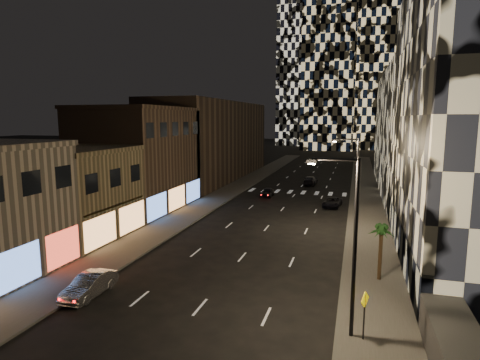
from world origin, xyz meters
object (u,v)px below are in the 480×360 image
Objects in this scene: streetlight_far at (354,178)px; ped_sign at (364,307)px; car_dark_midlane at (267,192)px; car_dark_rightlane at (332,202)px; car_silver_parked at (89,285)px; car_dark_oncoming at (310,180)px; palm_tree at (381,234)px; streetlight_near at (350,235)px.

ped_sign is at bearing -87.67° from streetlight_far.
car_dark_midlane is 0.86× the size of car_dark_rightlane.
ped_sign is at bearing -71.61° from car_dark_midlane.
car_dark_rightlane is at bearing -26.15° from car_dark_midlane.
car_dark_midlane is 10.23m from car_dark_rightlane.
car_silver_parked is 0.85× the size of car_dark_oncoming.
ped_sign is (3.39, -31.18, 1.24)m from car_dark_rightlane.
ped_sign is (8.01, -47.75, 1.11)m from car_dark_oncoming.
palm_tree reaches higher than ped_sign.
streetlight_far reaches higher than ped_sign.
car_silver_parked is 0.98× the size of car_dark_rightlane.
streetlight_far is at bearing 50.98° from car_silver_parked.
car_silver_parked is 16.43m from ped_sign.
car_silver_parked is 47.81m from car_dark_oncoming.
car_dark_rightlane is 1.10× the size of palm_tree.
car_silver_parked is at bearing 178.21° from streetlight_near.
car_dark_midlane is 13.12m from car_dark_oncoming.
car_dark_oncoming is (-7.19, 47.56, -4.63)m from streetlight_near.
streetlight_near is 2.33× the size of palm_tree.
car_dark_midlane is (3.70, 34.80, -0.07)m from car_silver_parked.
streetlight_far is 20.52m from ped_sign.
ped_sign is (16.38, -0.68, 1.14)m from car_silver_parked.
streetlight_far reaches higher than palm_tree.
palm_tree is (4.52, -22.99, 2.75)m from car_dark_rightlane.
streetlight_near is 2.47× the size of car_dark_midlane.
palm_tree is (1.95, -12.00, -2.02)m from streetlight_far.
streetlight_near is at bearing -2.25° from car_silver_parked.
streetlight_near is at bearing 100.22° from car_dark_oncoming.
car_silver_parked is 33.15m from car_dark_rightlane.
streetlight_far is 2.11× the size of car_dark_rightlane.
streetlight_far is 28.85m from car_dark_oncoming.
ped_sign is at bearing -97.85° from palm_tree.
streetlight_near is 48.32m from car_dark_oncoming.
car_silver_parked is at bearing -97.34° from car_dark_midlane.
ped_sign is (0.82, -0.20, -3.52)m from streetlight_near.
car_dark_oncoming is (4.67, 12.27, 0.10)m from car_dark_midlane.
car_dark_rightlane is 23.59m from palm_tree.
car_dark_oncoming is 17.20m from car_dark_rightlane.
streetlight_near is 20.00m from streetlight_far.
car_silver_parked reaches higher than car_dark_midlane.
car_dark_oncoming is (8.37, 47.07, 0.03)m from car_silver_parked.
streetlight_near is 37.53m from car_dark_midlane.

